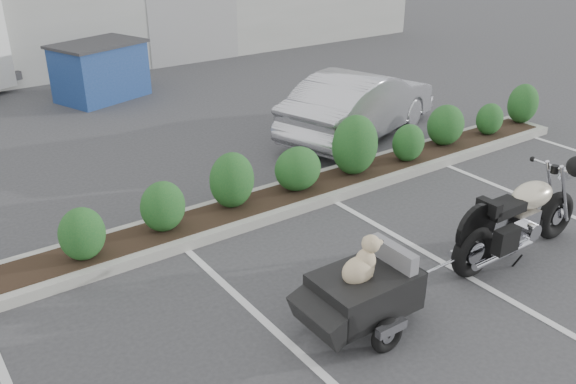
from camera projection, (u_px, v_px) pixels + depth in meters
ground at (348, 271)px, 8.08m from camera, size 90.00×90.00×0.00m
planter_kerb at (309, 191)px, 10.20m from camera, size 12.00×1.00×0.15m
motorcycle at (520, 219)px, 8.20m from camera, size 2.52×0.85×1.45m
pet_trailer at (363, 290)px, 6.80m from camera, size 2.00×1.11×1.20m
sedan at (360, 104)px, 12.68m from camera, size 4.39×2.64×1.37m
dumpster at (100, 70)px, 15.17m from camera, size 2.50×2.08×1.41m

